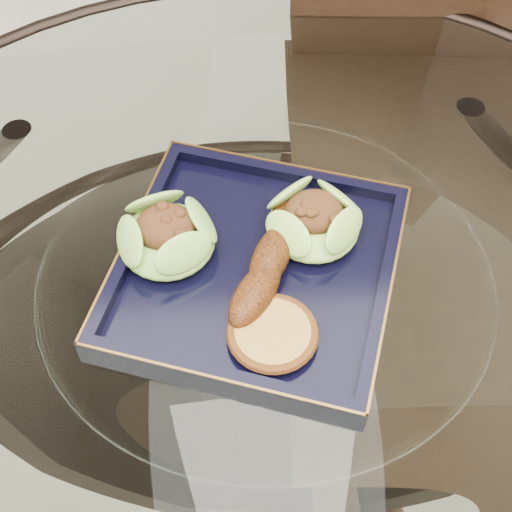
{
  "coord_description": "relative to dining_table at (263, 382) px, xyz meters",
  "views": [
    {
      "loc": [
        -0.04,
        -0.38,
        1.36
      ],
      "look_at": [
        -0.01,
        0.04,
        0.8
      ],
      "focal_mm": 50.0,
      "sensor_mm": 36.0,
      "label": 1
    }
  ],
  "objects": [
    {
      "name": "crumb_patty",
      "position": [
        0.0,
        -0.05,
        0.19
      ],
      "size": [
        0.09,
        0.09,
        0.01
      ],
      "primitive_type": "cylinder",
      "rotation": [
        0.0,
        0.0,
        -0.17
      ],
      "color": "#B88B3D",
      "rests_on": "navy_plate"
    },
    {
      "name": "navy_plate",
      "position": [
        -0.01,
        0.04,
        0.17
      ],
      "size": [
        0.34,
        0.34,
        0.02
      ],
      "primitive_type": "cube",
      "rotation": [
        0.0,
        0.0,
        -0.34
      ],
      "color": "black",
      "rests_on": "dining_table"
    },
    {
      "name": "dining_chair",
      "position": [
        0.25,
        0.37,
        -0.11
      ],
      "size": [
        0.41,
        0.41,
        0.88
      ],
      "rotation": [
        0.0,
        0.0,
        -0.09
      ],
      "color": "black",
      "rests_on": "ground"
    },
    {
      "name": "lettuce_wrap_right",
      "position": [
        0.06,
        0.08,
        0.2
      ],
      "size": [
        0.12,
        0.12,
        0.03
      ],
      "primitive_type": "ellipsoid",
      "rotation": [
        0.0,
        0.0,
        0.31
      ],
      "color": "#5DA42F",
      "rests_on": "navy_plate"
    },
    {
      "name": "roasted_plantain",
      "position": [
        0.01,
        0.04,
        0.2
      ],
      "size": [
        0.1,
        0.17,
        0.03
      ],
      "primitive_type": "ellipsoid",
      "rotation": [
        0.0,
        0.0,
        1.15
      ],
      "color": "#5B2909",
      "rests_on": "navy_plate"
    },
    {
      "name": "dining_table",
      "position": [
        0.0,
        0.0,
        0.0
      ],
      "size": [
        1.13,
        1.13,
        0.77
      ],
      "color": "white",
      "rests_on": "ground"
    },
    {
      "name": "lettuce_wrap_left",
      "position": [
        -0.09,
        0.07,
        0.2
      ],
      "size": [
        0.1,
        0.1,
        0.04
      ],
      "primitive_type": "ellipsoid",
      "rotation": [
        0.0,
        0.0,
        -0.04
      ],
      "color": "#4F8B28",
      "rests_on": "navy_plate"
    }
  ]
}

